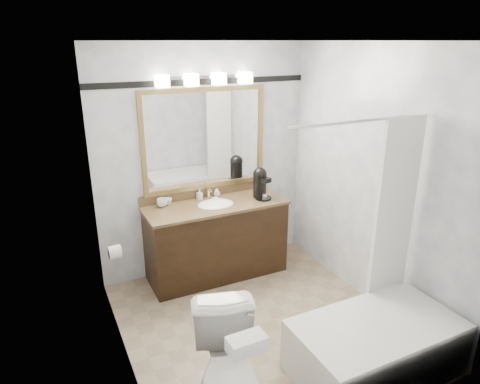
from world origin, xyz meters
TOP-DOWN VIEW (x-y plane):
  - room at (0.00, 0.00)m, footprint 2.42×2.62m
  - vanity at (0.00, 1.02)m, footprint 1.53×0.58m
  - mirror at (0.00, 1.28)m, footprint 1.40×0.04m
  - vanity_light_bar at (0.00, 1.23)m, footprint 1.02×0.14m
  - accent_stripe at (0.00, 1.29)m, footprint 2.40×0.01m
  - bathtub at (0.55, -0.90)m, footprint 1.30×0.75m
  - tp_roll at (-1.14, 0.66)m, footprint 0.11×0.12m
  - toilet at (-0.71, -0.87)m, footprint 0.65×0.88m
  - tissue_box at (-0.71, -1.12)m, footprint 0.23×0.13m
  - coffee_maker at (0.52, 0.97)m, footprint 0.18×0.22m
  - cup_left at (-0.53, 1.19)m, footprint 0.14×0.14m
  - cup_right at (-0.46, 1.22)m, footprint 0.09×0.09m
  - soap_bottle_a at (-0.11, 1.22)m, footprint 0.06×0.06m
  - soap_bottle_b at (0.10, 1.22)m, footprint 0.09×0.09m
  - soap_bar at (0.04, 1.13)m, footprint 0.08×0.07m

SIDE VIEW (x-z plane):
  - bathtub at x=0.55m, z-range -0.70..1.26m
  - toilet at x=-0.71m, z-range 0.00..0.80m
  - vanity at x=0.00m, z-range -0.04..0.93m
  - tp_roll at x=-1.14m, z-range 0.64..0.76m
  - tissue_box at x=-0.71m, z-range 0.80..0.89m
  - soap_bar at x=0.04m, z-range 0.85..0.87m
  - cup_right at x=-0.46m, z-range 0.85..0.92m
  - cup_left at x=-0.53m, z-range 0.85..0.94m
  - soap_bottle_b at x=0.10m, z-range 0.85..0.94m
  - soap_bottle_a at x=-0.11m, z-range 0.85..0.97m
  - coffee_maker at x=0.52m, z-range 0.86..1.20m
  - room at x=0.00m, z-range -0.01..2.51m
  - mirror at x=0.00m, z-range 0.95..2.05m
  - accent_stripe at x=0.00m, z-range 2.07..2.13m
  - vanity_light_bar at x=0.00m, z-range 2.07..2.19m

